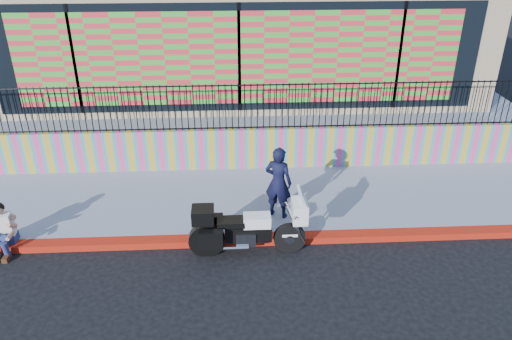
{
  "coord_description": "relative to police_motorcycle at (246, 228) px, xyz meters",
  "views": [
    {
      "loc": [
        -0.25,
        -8.67,
        6.13
      ],
      "look_at": [
        0.28,
        1.2,
        1.1
      ],
      "focal_mm": 35.0,
      "sensor_mm": 36.0,
      "label": 1
    }
  ],
  "objects": [
    {
      "name": "red_curb",
      "position": [
        0.01,
        0.35,
        -0.53
      ],
      "size": [
        16.0,
        0.3,
        0.15
      ],
      "primitive_type": "cube",
      "color": "#9E1B0B",
      "rests_on": "ground"
    },
    {
      "name": "sidewalk",
      "position": [
        0.01,
        2.0,
        -0.53
      ],
      "size": [
        16.0,
        3.0,
        0.15
      ],
      "primitive_type": "cube",
      "color": "gray",
      "rests_on": "ground"
    },
    {
      "name": "police_officer",
      "position": [
        0.75,
        1.16,
        0.38
      ],
      "size": [
        0.72,
        0.61,
        1.66
      ],
      "primitive_type": "imported",
      "rotation": [
        0.0,
        0.0,
        2.71
      ],
      "color": "black",
      "rests_on": "sidewalk"
    },
    {
      "name": "storefront_building",
      "position": [
        0.01,
        8.48,
        2.64
      ],
      "size": [
        14.0,
        8.06,
        4.0
      ],
      "color": "tan",
      "rests_on": "elevated_platform"
    },
    {
      "name": "elevated_platform",
      "position": [
        0.01,
        8.7,
        0.02
      ],
      "size": [
        16.0,
        10.0,
        1.25
      ],
      "primitive_type": "cube",
      "color": "gray",
      "rests_on": "ground"
    },
    {
      "name": "police_motorcycle",
      "position": [
        0.0,
        0.0,
        0.0
      ],
      "size": [
        2.32,
        0.77,
        1.44
      ],
      "color": "black",
      "rests_on": "ground"
    },
    {
      "name": "seated_man",
      "position": [
        -4.89,
        0.26,
        -0.16
      ],
      "size": [
        0.54,
        0.71,
        1.06
      ],
      "color": "navy",
      "rests_on": "ground"
    },
    {
      "name": "metal_fence",
      "position": [
        0.01,
        3.6,
        1.25
      ],
      "size": [
        15.8,
        0.04,
        1.2
      ],
      "primitive_type": null,
      "color": "black",
      "rests_on": "mural_wall"
    },
    {
      "name": "ground",
      "position": [
        0.01,
        0.35,
        -0.6
      ],
      "size": [
        90.0,
        90.0,
        0.0
      ],
      "primitive_type": "plane",
      "color": "black",
      "rests_on": "ground"
    },
    {
      "name": "mural_wall",
      "position": [
        0.01,
        3.6,
        0.1
      ],
      "size": [
        16.0,
        0.2,
        1.1
      ],
      "primitive_type": "cube",
      "color": "#F3408C",
      "rests_on": "sidewalk"
    }
  ]
}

